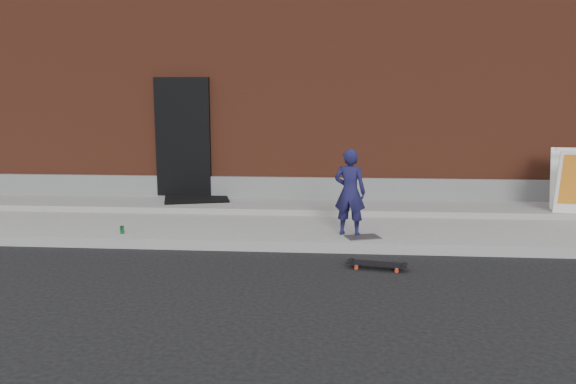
# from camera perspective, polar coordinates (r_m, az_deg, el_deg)

# --- Properties ---
(ground) EXTENTS (80.00, 80.00, 0.00)m
(ground) POSITION_cam_1_polar(r_m,az_deg,el_deg) (7.87, 2.54, -6.21)
(ground) COLOR black
(ground) RESTS_ON ground
(sidewalk) EXTENTS (20.00, 3.00, 0.15)m
(sidewalk) POSITION_cam_1_polar(r_m,az_deg,el_deg) (9.31, 2.89, -3.28)
(sidewalk) COLOR gray
(sidewalk) RESTS_ON ground
(apron) EXTENTS (20.00, 1.20, 0.10)m
(apron) POSITION_cam_1_polar(r_m,az_deg,el_deg) (10.16, 3.06, -1.48)
(apron) COLOR gray
(apron) RESTS_ON sidewalk
(building) EXTENTS (20.00, 8.10, 5.00)m
(building) POSITION_cam_1_polar(r_m,az_deg,el_deg) (14.58, 3.66, 10.90)
(building) COLOR #612B1A
(building) RESTS_ON ground
(child) EXTENTS (0.52, 0.41, 1.27)m
(child) POSITION_cam_1_polar(r_m,az_deg,el_deg) (8.19, 6.30, -0.01)
(child) COLOR #18163F
(child) RESTS_ON sidewalk
(skateboard) EXTENTS (0.74, 0.31, 0.08)m
(skateboard) POSITION_cam_1_polar(r_m,az_deg,el_deg) (7.20, 9.04, -7.25)
(skateboard) COLOR red
(skateboard) RESTS_ON ground
(pizza_sign) EXTENTS (0.76, 0.86, 1.08)m
(pizza_sign) POSITION_cam_1_polar(r_m,az_deg,el_deg) (10.44, 27.11, 1.06)
(pizza_sign) COLOR white
(pizza_sign) RESTS_ON apron
(soda_can) EXTENTS (0.08, 0.08, 0.11)m
(soda_can) POSITION_cam_1_polar(r_m,az_deg,el_deg) (8.68, -16.51, -3.70)
(soda_can) COLOR #177337
(soda_can) RESTS_ON sidewalk
(doormat) EXTENTS (1.38, 1.23, 0.03)m
(doormat) POSITION_cam_1_polar(r_m,az_deg,el_deg) (10.72, -9.28, -0.65)
(doormat) COLOR black
(doormat) RESTS_ON apron
(utility_plate) EXTENTS (0.54, 0.43, 0.01)m
(utility_plate) POSITION_cam_1_polar(r_m,az_deg,el_deg) (8.17, 7.60, -4.56)
(utility_plate) COLOR #4E4F53
(utility_plate) RESTS_ON sidewalk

